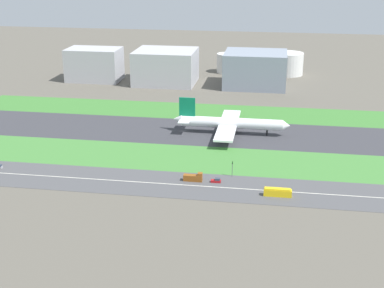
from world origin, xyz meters
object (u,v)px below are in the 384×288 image
at_px(office_tower, 255,69).
at_px(fuel_tank_west, 227,63).
at_px(terminal_building, 94,65).
at_px(fuel_tank_centre, 257,65).
at_px(hangar_building, 166,67).
at_px(bus_0, 278,192).
at_px(car_0, 216,181).
at_px(traffic_light, 232,168).
at_px(fuel_tank_east, 288,64).
at_px(airliner, 229,123).
at_px(truck_0, 193,178).

bearing_deg(office_tower, fuel_tank_west, 119.37).
bearing_deg(terminal_building, fuel_tank_centre, 19.95).
bearing_deg(hangar_building, bus_0, -65.64).
height_order(car_0, traffic_light, traffic_light).
distance_m(traffic_light, fuel_tank_centre, 219.02).
bearing_deg(bus_0, fuel_tank_west, -79.43).
bearing_deg(fuel_tank_east, airliner, -101.89).
height_order(fuel_tank_west, fuel_tank_east, fuel_tank_east).
xyz_separation_m(car_0, office_tower, (7.95, 182.00, 11.96)).
height_order(terminal_building, hangar_building, hangar_building).
bearing_deg(truck_0, airliner, 82.34).
distance_m(car_0, terminal_building, 216.60).
relative_size(bus_0, hangar_building, 0.25).
distance_m(hangar_building, fuel_tank_west, 62.23).
relative_size(bus_0, office_tower, 0.25).
relative_size(truck_0, car_0, 1.91).
bearing_deg(truck_0, traffic_light, 25.86).
bearing_deg(hangar_building, fuel_tank_centre, 33.79).
relative_size(traffic_light, office_tower, 0.16).
xyz_separation_m(hangar_building, fuel_tank_west, (42.71, 45.00, -4.78)).
height_order(truck_0, terminal_building, terminal_building).
xyz_separation_m(office_tower, fuel_tank_west, (-25.33, 45.00, -4.99)).
bearing_deg(car_0, hangar_building, 108.27).
height_order(bus_0, fuel_tank_east, fuel_tank_east).
relative_size(truck_0, fuel_tank_east, 0.34).
distance_m(truck_0, office_tower, 183.25).
relative_size(fuel_tank_west, fuel_tank_east, 0.69).
relative_size(airliner, hangar_building, 1.43).
bearing_deg(hangar_building, fuel_tank_west, 46.49).
bearing_deg(office_tower, fuel_tank_centre, 91.02).
xyz_separation_m(airliner, fuel_tank_east, (33.47, 159.00, 2.73)).
relative_size(bus_0, car_0, 2.64).
height_order(fuel_tank_west, fuel_tank_centre, fuel_tank_west).
relative_size(traffic_light, fuel_tank_centre, 0.38).
xyz_separation_m(truck_0, bus_0, (37.05, -10.00, 0.15)).
relative_size(hangar_building, fuel_tank_centre, 2.39).
height_order(bus_0, hangar_building, hangar_building).
distance_m(bus_0, fuel_tank_west, 241.17).
height_order(airliner, hangar_building, hangar_building).
distance_m(truck_0, traffic_light, 18.51).
bearing_deg(traffic_light, terminal_building, 125.29).
bearing_deg(car_0, fuel_tank_centre, 88.20).
xyz_separation_m(truck_0, fuel_tank_centre, (17.34, 227.00, 5.33)).
relative_size(bus_0, fuel_tank_west, 0.68).
distance_m(hangar_building, office_tower, 68.04).
bearing_deg(bus_0, terminal_building, -53.18).
bearing_deg(traffic_light, truck_0, -154.14).
distance_m(truck_0, fuel_tank_west, 227.20).
height_order(bus_0, fuel_tank_centre, fuel_tank_centre).
bearing_deg(office_tower, fuel_tank_east, 61.47).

